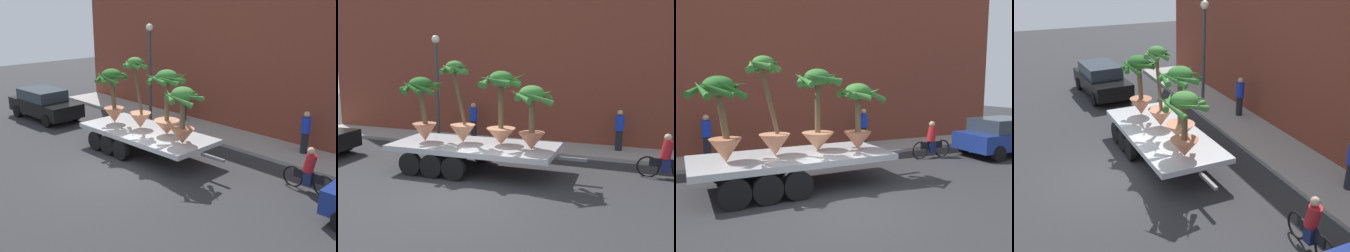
{
  "view_description": "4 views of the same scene",
  "coord_description": "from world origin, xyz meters",
  "views": [
    {
      "loc": [
        11.07,
        -8.0,
        5.78
      ],
      "look_at": [
        0.24,
        2.32,
        1.35
      ],
      "focal_mm": 43.24,
      "sensor_mm": 36.0,
      "label": 1
    },
    {
      "loc": [
        4.66,
        -8.97,
        3.82
      ],
      "look_at": [
        0.26,
        2.48,
        1.62
      ],
      "focal_mm": 38.46,
      "sensor_mm": 36.0,
      "label": 2
    },
    {
      "loc": [
        -3.45,
        -7.67,
        3.17
      ],
      "look_at": [
        1.22,
        2.83,
        1.64
      ],
      "focal_mm": 36.89,
      "sensor_mm": 36.0,
      "label": 3
    },
    {
      "loc": [
        12.07,
        -2.65,
        6.88
      ],
      "look_at": [
        1.05,
        2.04,
        1.88
      ],
      "focal_mm": 44.97,
      "sensor_mm": 36.0,
      "label": 4
    }
  ],
  "objects": [
    {
      "name": "street_lamp",
      "position": [
        -4.2,
        5.3,
        3.23
      ],
      "size": [
        0.36,
        0.36,
        4.83
      ],
      "color": "#383D42",
      "rests_on": "sidewalk"
    },
    {
      "name": "potted_palm_middle",
      "position": [
        1.34,
        1.99,
        2.13
      ],
      "size": [
        1.54,
        1.61,
        2.1
      ],
      "color": "#C17251",
      "rests_on": "flatbed_trailer"
    },
    {
      "name": "potted_palm_front",
      "position": [
        -1.37,
        2.19,
        2.15
      ],
      "size": [
        1.21,
        1.06,
        2.87
      ],
      "color": "tan",
      "rests_on": "flatbed_trailer"
    },
    {
      "name": "cyclist",
      "position": [
        5.49,
        3.59,
        0.67
      ],
      "size": [
        1.84,
        0.35,
        1.54
      ],
      "color": "black",
      "rests_on": "ground"
    },
    {
      "name": "potted_palm_extra",
      "position": [
        -2.73,
        1.91,
        2.27
      ],
      "size": [
        1.71,
        1.62,
        2.31
      ],
      "color": "#C17251",
      "rests_on": "flatbed_trailer"
    },
    {
      "name": "building_facade",
      "position": [
        0.0,
        7.8,
        4.03
      ],
      "size": [
        24.0,
        1.2,
        8.05
      ],
      "primitive_type": "cube",
      "color": "brown",
      "rests_on": "ground"
    },
    {
      "name": "sidewalk",
      "position": [
        0.0,
        6.1,
        0.07
      ],
      "size": [
        24.0,
        2.2,
        0.15
      ],
      "primitive_type": "cube",
      "color": "#A39E99",
      "rests_on": "ground"
    },
    {
      "name": "ground_plane",
      "position": [
        0.0,
        0.0,
        0.0
      ],
      "size": [
        60.0,
        60.0,
        0.0
      ],
      "primitive_type": "plane",
      "color": "#2D2D30"
    },
    {
      "name": "potted_palm_rear",
      "position": [
        0.12,
        2.37,
        2.29
      ],
      "size": [
        1.58,
        1.63,
        2.54
      ],
      "color": "tan",
      "rests_on": "flatbed_trailer"
    },
    {
      "name": "pedestrian_far_left",
      "position": [
        3.8,
        6.41,
        1.04
      ],
      "size": [
        0.36,
        0.36,
        1.71
      ],
      "color": "black",
      "rests_on": "sidewalk"
    },
    {
      "name": "pedestrian_near_gate",
      "position": [
        -2.96,
        6.49,
        1.04
      ],
      "size": [
        0.36,
        0.36,
        1.71
      ],
      "color": "black",
      "rests_on": "sidewalk"
    },
    {
      "name": "flatbed_trailer",
      "position": [
        -1.02,
        2.07,
        0.77
      ],
      "size": [
        6.84,
        2.68,
        0.98
      ],
      "color": "#B7BABF",
      "rests_on": "ground"
    }
  ]
}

